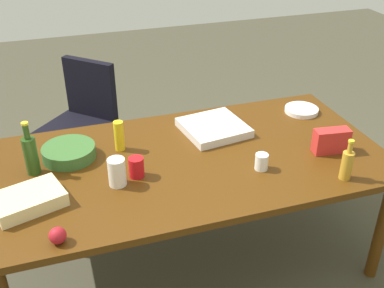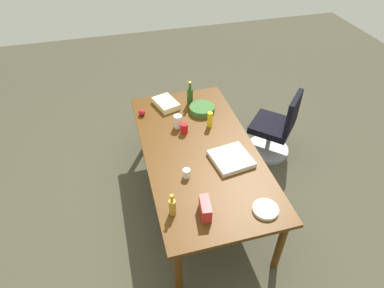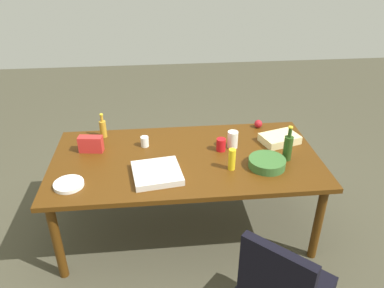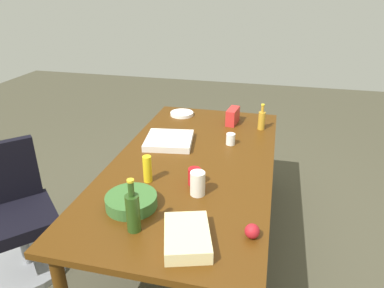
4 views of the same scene
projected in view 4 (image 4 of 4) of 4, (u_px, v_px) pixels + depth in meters
name	position (u px, v px, depth m)	size (l,w,h in m)	color
ground_plane	(193.00, 243.00, 2.83)	(10.00, 10.00, 0.00)	#444131
conference_table	(193.00, 169.00, 2.55)	(2.21, 1.13, 0.75)	#4C2A0A
office_chair	(19.00, 224.00, 2.49)	(0.68, 0.68, 0.92)	gray
sheet_cake	(187.00, 237.00, 1.72)	(0.32, 0.22, 0.07)	beige
red_solo_cup	(194.00, 177.00, 2.20)	(0.08, 0.08, 0.11)	red
paper_cup	(231.00, 139.00, 2.75)	(0.07, 0.07, 0.09)	white
pizza_box	(169.00, 140.00, 2.78)	(0.36, 0.36, 0.05)	silver
salad_bowl	(131.00, 201.00, 1.99)	(0.29, 0.29, 0.07)	#37662D
dressing_bottle	(262.00, 120.00, 3.02)	(0.07, 0.07, 0.23)	#BF8C26
chip_bag_red	(233.00, 116.00, 3.15)	(0.20, 0.08, 0.14)	red
paper_plate_stack	(182.00, 114.00, 3.37)	(0.22, 0.22, 0.03)	white
wine_bottle	(133.00, 211.00, 1.77)	(0.08, 0.08, 0.30)	#264516
mustard_bottle	(147.00, 169.00, 2.22)	(0.06, 0.06, 0.18)	yellow
apple_red	(252.00, 231.00, 1.75)	(0.08, 0.08, 0.08)	#AD1A23
mayo_jar	(198.00, 183.00, 2.09)	(0.09, 0.09, 0.15)	white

